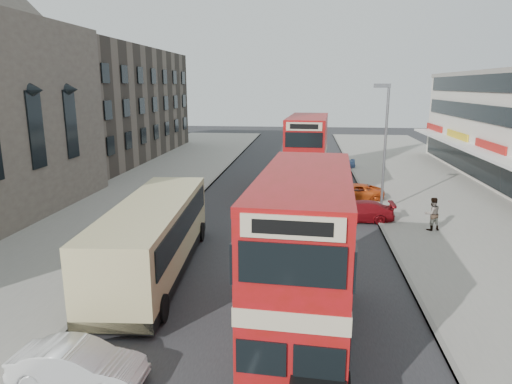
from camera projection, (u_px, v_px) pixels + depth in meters
The scene contains 17 objects.
ground at pixel (238, 383), 12.49m from camera, with size 160.00×160.00×0.00m, color #28282B.
road_surface at pixel (280, 202), 31.83m from camera, with size 12.00×90.00×0.01m, color #28282B.
pavement_right at pixel (458, 206), 30.52m from camera, with size 12.00×90.00×0.15m, color gray.
pavement_left at pixel (117, 197), 33.12m from camera, with size 12.00×90.00×0.15m, color gray.
kerb_left at pixel (196, 199), 32.48m from camera, with size 0.20×90.00×0.16m, color gray.
kerb_right at pixel (369, 204), 31.16m from camera, with size 0.20×90.00×0.16m, color gray.
brick_terrace at pixel (93, 104), 50.25m from camera, with size 14.00×28.00×12.00m, color #66594C.
street_lamp at pixel (384, 139), 28.09m from camera, with size 1.00×0.20×8.12m.
bus_main at pixel (304, 259), 13.91m from camera, with size 3.17×9.79×5.31m.
bus_second at pixel (307, 154), 34.22m from camera, with size 3.31×10.30×5.60m.
coach at pixel (153, 235), 19.48m from camera, with size 3.59×11.23×2.93m.
car_left_front at pixel (78, 365), 12.30m from camera, with size 1.27×3.64×1.20m, color white.
car_right_a at pixel (358, 211), 27.28m from camera, with size 1.72×4.23×1.23m, color maroon.
car_right_b at pixel (354, 192), 32.36m from camera, with size 1.91×4.15×1.15m, color #DD4F16.
car_right_c at pixel (336, 162), 44.70m from camera, with size 1.52×3.77×1.28m, color #5F84BE.
pedestrian_near at pixel (432, 214), 25.04m from camera, with size 0.69×0.47×1.88m, color gray.
cyclist at pixel (346, 198), 30.17m from camera, with size 0.84×1.91×2.01m.
Camera 1 is at (1.71, -10.82, 8.01)m, focal length 31.73 mm.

